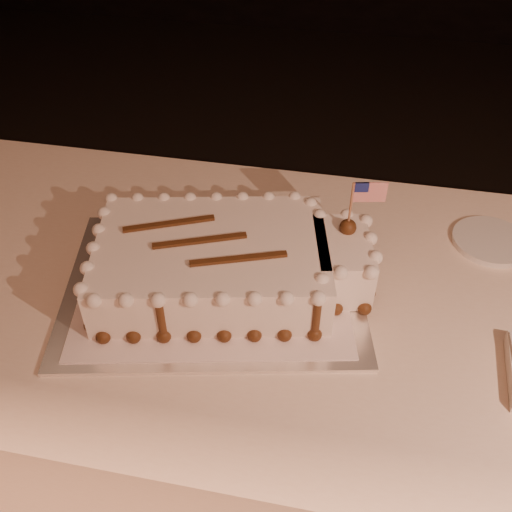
% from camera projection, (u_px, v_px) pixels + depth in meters
% --- Properties ---
extents(banquet_table, '(2.40, 0.80, 0.75)m').
position_uv_depth(banquet_table, '(372.00, 422.00, 1.27)').
color(banquet_table, '#FEE0C5').
rests_on(banquet_table, ground).
extents(cake_board, '(0.62, 0.51, 0.01)m').
position_uv_depth(cake_board, '(214.00, 284.00, 1.06)').
color(cake_board, white).
rests_on(cake_board, banquet_table).
extents(doily, '(0.55, 0.46, 0.00)m').
position_uv_depth(doily, '(214.00, 282.00, 1.06)').
color(doily, white).
rests_on(doily, cake_board).
extents(sheet_cake, '(0.53, 0.36, 0.20)m').
position_uv_depth(sheet_cake, '(228.00, 262.00, 1.03)').
color(sheet_cake, white).
rests_on(sheet_cake, doily).
extents(side_plate, '(0.15, 0.15, 0.01)m').
position_uv_depth(side_plate, '(491.00, 241.00, 1.15)').
color(side_plate, silver).
rests_on(side_plate, banquet_table).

